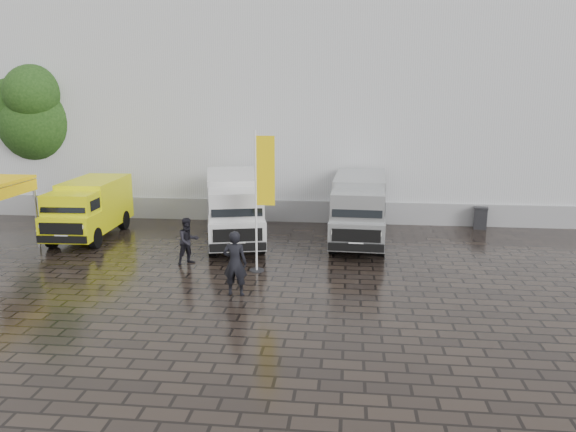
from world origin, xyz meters
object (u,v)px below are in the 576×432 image
van_white (234,209)px  wheelie_bin (480,218)px  van_silver (359,210)px  person_tent (188,241)px  person_front (235,263)px  flagpole (261,195)px  van_yellow (89,210)px

van_white → wheelie_bin: size_ratio=6.31×
van_silver → person_tent: bearing=-146.0°
van_silver → person_front: (-3.71, -6.51, -0.32)m
van_silver → flagpole: (-3.27, -4.18, 1.32)m
van_white → person_front: size_ratio=3.10×
van_yellow → person_tent: (5.07, -3.13, -0.34)m
van_yellow → van_white: 6.05m
van_yellow → person_tent: 5.97m
van_white → person_front: bearing=-92.1°
van_white → wheelie_bin: bearing=3.8°
flagpole → wheelie_bin: bearing=39.0°
wheelie_bin → person_tent: bearing=-139.6°
person_front → person_tent: 3.64m
van_white → van_silver: (4.97, 0.49, -0.02)m
wheelie_bin → van_silver: bearing=-141.7°
van_yellow → van_silver: size_ratio=0.84×
van_silver → wheelie_bin: 6.12m
van_white → van_silver: 4.99m
van_silver → person_front: van_silver is taller
wheelie_bin → person_front: bearing=-123.6°
person_tent → person_front: bearing=-96.3°
flagpole → van_yellow: bearing=154.7°
van_yellow → wheelie_bin: 16.74m
van_yellow → person_tent: van_yellow is taller
van_yellow → van_white: van_white is taller
person_front → person_tent: person_front is taller
van_white → person_front: (1.26, -6.03, -0.34)m
van_silver → flagpole: 5.47m
van_white → wheelie_bin: van_white is taller
wheelie_bin → person_front: size_ratio=0.49×
van_silver → person_tent: van_silver is taller
wheelie_bin → person_front: 13.02m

